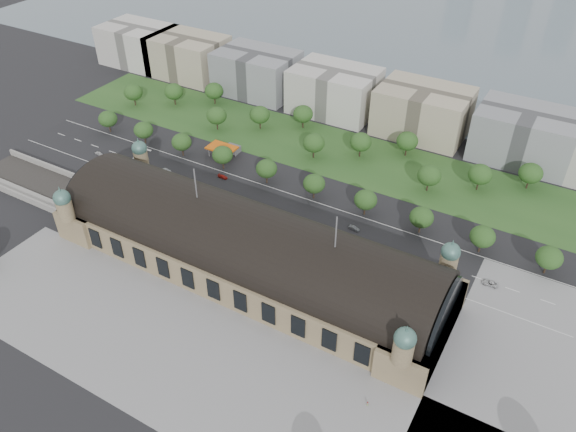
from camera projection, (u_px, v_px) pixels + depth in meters
The scene contains 55 objects.
ground at pixel (247, 269), 208.28m from camera, with size 900.00×900.00×0.00m, color black.
station at pixel (246, 248), 202.09m from camera, with size 150.00×48.40×44.30m.
track_cutting at pixel (38, 187), 250.21m from camera, with size 70.00×24.00×3.10m.
plaza_south at pixel (196, 363), 173.87m from camera, with size 190.00×48.00×0.12m, color gray.
plaza_east at pixel (536, 386), 167.20m from camera, with size 56.00×100.00×0.12m, color gray.
road_slab at pixel (257, 202), 242.54m from camera, with size 260.00×26.00×0.10m, color black.
grass_belt at pixel (325, 149), 278.58m from camera, with size 300.00×45.00×0.10m, color #295220.
petrol_station at pixel (228, 148), 273.15m from camera, with size 14.00×13.00×5.05m.
lake at pixel (469, 32), 414.36m from camera, with size 700.00×320.00×0.08m, color slate.
office_0 at pixel (139, 45), 360.83m from camera, with size 45.00×32.00×24.00m, color beige.
office_1 at pixel (188, 56), 344.88m from camera, with size 45.00×32.00×24.00m, color tan.
office_2 at pixel (257, 72), 324.94m from camera, with size 45.00×32.00×24.00m, color gray.
office_3 at pixel (334, 91), 304.99m from camera, with size 45.00×32.00×24.00m, color beige.
office_4 at pixel (423, 111), 285.05m from camera, with size 45.00×32.00×24.00m, color tan.
office_5 at pixel (524, 135), 265.11m from camera, with size 45.00×32.00×24.00m, color gray.
tree_row_0 at pixel (108, 119), 288.32m from camera, with size 9.60×9.60×11.52m.
tree_row_1 at pixel (143, 130), 278.75m from camera, with size 9.60×9.60×11.52m.
tree_row_2 at pixel (182, 142), 269.18m from camera, with size 9.60×9.60×11.52m.
tree_row_3 at pixel (222, 155), 259.61m from camera, with size 9.60×9.60×11.52m.
tree_row_4 at pixel (267, 169), 250.03m from camera, with size 9.60×9.60×11.52m.
tree_row_5 at pixel (314, 184), 240.46m from camera, with size 9.60×9.60×11.52m.
tree_row_6 at pixel (366, 200), 230.89m from camera, with size 9.60×9.60×11.52m.
tree_row_7 at pixel (422, 217), 221.32m from camera, with size 9.60×9.60×11.52m.
tree_row_8 at pixel (483, 237), 211.74m from camera, with size 9.60×9.60×11.52m.
tree_row_9 at pixel (549, 258), 202.17m from camera, with size 9.60×9.60×11.52m.
tree_belt_0 at pixel (133, 92), 312.68m from camera, with size 10.40×10.40×12.48m.
tree_belt_1 at pixel (174, 91), 313.40m from camera, with size 10.40×10.40×12.48m.
tree_belt_2 at pixel (214, 91), 314.12m from camera, with size 10.40×10.40×12.48m.
tree_belt_3 at pixel (216, 116), 289.95m from camera, with size 10.40×10.40×12.48m.
tree_belt_4 at pixel (260, 115), 290.67m from camera, with size 10.40×10.40×12.48m.
tree_belt_5 at pixel (303, 114), 291.39m from camera, with size 10.40×10.40×12.48m.
tree_belt_6 at pixel (314, 143), 267.21m from camera, with size 10.40×10.40×12.48m.
tree_belt_7 at pixel (361, 142), 267.94m from camera, with size 10.40×10.40×12.48m.
tree_belt_8 at pixel (407, 141), 268.66m from camera, with size 10.40×10.40×12.48m.
tree_belt_9 at pixel (429, 175), 244.48m from camera, with size 10.40×10.40×12.48m.
tree_belt_10 at pixel (480, 174), 245.20m from camera, with size 10.40×10.40×12.48m.
tree_belt_11 at pixel (531, 173), 245.92m from camera, with size 10.40×10.40×12.48m.
traffic_car_0 at pixel (99, 153), 273.84m from camera, with size 1.79×4.44×1.51m, color #BCBCBF.
traffic_car_1 at pixel (166, 170), 261.42m from camera, with size 1.50×4.29×1.41m, color #93989C.
traffic_car_2 at pixel (196, 193), 246.47m from camera, with size 2.36×5.12×1.42m, color black.
traffic_car_3 at pixel (223, 177), 257.12m from camera, with size 1.95×4.80×1.39m, color maroon.
traffic_car_4 at pixel (291, 215), 233.48m from camera, with size 1.74×4.33×1.47m, color #1A254B.
traffic_car_5 at pixel (354, 228), 226.58m from camera, with size 1.60×4.60×1.52m, color #54575B.
traffic_car_6 at pixel (490, 283), 201.06m from camera, with size 2.60×5.63×1.56m, color silver.
parked_car_0 at pixel (155, 192), 247.08m from camera, with size 1.65×4.74×1.56m, color black.
parked_car_1 at pixel (177, 194), 246.11m from camera, with size 2.51×5.44×1.51m, color maroon.
parked_car_2 at pixel (200, 202), 241.46m from camera, with size 1.84×4.53×1.31m, color #182745.
parked_car_3 at pixel (208, 212), 235.73m from camera, with size 1.64×4.08×1.39m, color #575A5E.
parked_car_4 at pixel (210, 205), 239.11m from camera, with size 1.57×4.51×1.49m, color #BDBDBF.
parked_car_5 at pixel (201, 209), 237.22m from camera, with size 2.21×4.80×1.33m, color #9B9FA3.
parked_car_6 at pixel (196, 201), 241.95m from camera, with size 2.06×5.07×1.47m, color black.
bus_west at pixel (258, 217), 230.88m from camera, with size 2.85×12.18×3.39m, color red.
bus_mid at pixel (294, 230), 223.98m from camera, with size 3.05×13.02×3.63m, color silver.
bus_east at pixel (356, 243), 217.56m from camera, with size 2.88×12.32×3.43m, color beige.
pedestrian_0 at pixel (368, 404), 161.39m from camera, with size 0.77×0.44×1.57m, color gray.
Camera 1 is at (90.38, -126.13, 141.15)m, focal length 35.00 mm.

